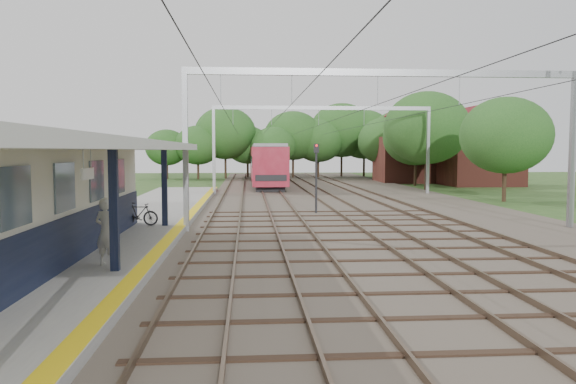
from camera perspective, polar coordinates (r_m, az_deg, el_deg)
name	(u,v)px	position (r m, az deg, el deg)	size (l,w,h in m)	color
ground	(392,362)	(9.92, 10.52, -16.64)	(160.00, 160.00, 0.00)	#2D4C1E
ballast_bed	(339,200)	(39.63, 5.17, -0.80)	(18.00, 90.00, 0.10)	#473D33
platform	(122,233)	(23.76, -16.55, -4.04)	(5.00, 52.00, 0.35)	gray
yellow_stripe	(178,228)	(23.36, -11.15, -3.64)	(0.45, 52.00, 0.01)	yellow
station_building	(13,204)	(17.29, -26.16, -1.10)	(3.41, 18.00, 3.40)	beige
canopy	(39,146)	(15.90, -23.99, 4.31)	(6.40, 20.00, 3.44)	black
rail_tracks	(303,198)	(39.30, 1.57, -0.65)	(11.80, 88.00, 0.15)	brown
catenary_system	(342,118)	(34.78, 5.49, 7.50)	(17.22, 88.00, 7.00)	gray
tree_band	(300,139)	(66.39, 1.27, 5.45)	(31.72, 30.88, 8.82)	#382619
house_near	(480,156)	(59.73, 18.97, 3.50)	(7.00, 6.12, 7.89)	brown
house_far	(414,153)	(63.67, 12.69, 3.88)	(8.00, 6.12, 8.66)	brown
person	(106,232)	(16.29, -17.98, -3.85)	(0.69, 0.45, 1.89)	beige
bicycle	(139,214)	(24.55, -14.92, -2.18)	(0.46, 1.63, 0.98)	black
train	(264,162)	(64.40, -2.44, 3.08)	(3.05, 37.98, 4.00)	black
signal_post	(316,172)	(30.65, 2.88, 2.03)	(0.27, 0.24, 3.88)	black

